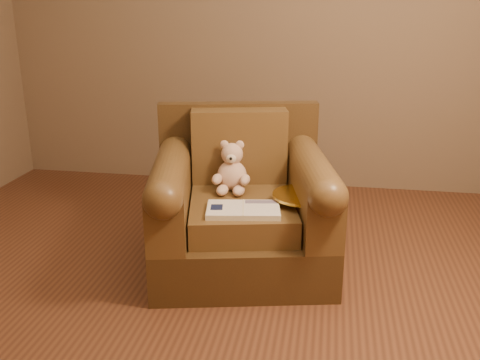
# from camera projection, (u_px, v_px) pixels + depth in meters

# --- Properties ---
(floor) EXTENTS (4.00, 4.00, 0.00)m
(floor) POSITION_uv_depth(u_px,v_px,m) (184.00, 301.00, 2.79)
(floor) COLOR brown
(floor) RESTS_ON ground
(armchair) EXTENTS (1.17, 1.13, 0.89)m
(armchair) POSITION_uv_depth(u_px,v_px,m) (241.00, 207.00, 3.12)
(armchair) COLOR #463017
(armchair) RESTS_ON floor
(teddy_bear) EXTENTS (0.22, 0.25, 0.30)m
(teddy_bear) POSITION_uv_depth(u_px,v_px,m) (232.00, 172.00, 3.13)
(teddy_bear) COLOR beige
(teddy_bear) RESTS_ON armchair
(guidebook) EXTENTS (0.42, 0.29, 0.03)m
(guidebook) POSITION_uv_depth(u_px,v_px,m) (243.00, 210.00, 2.82)
(guidebook) COLOR beige
(guidebook) RESTS_ON armchair
(side_table) EXTENTS (0.34, 0.34, 0.48)m
(side_table) POSITION_uv_depth(u_px,v_px,m) (302.00, 230.00, 3.02)
(side_table) COLOR gold
(side_table) RESTS_ON floor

